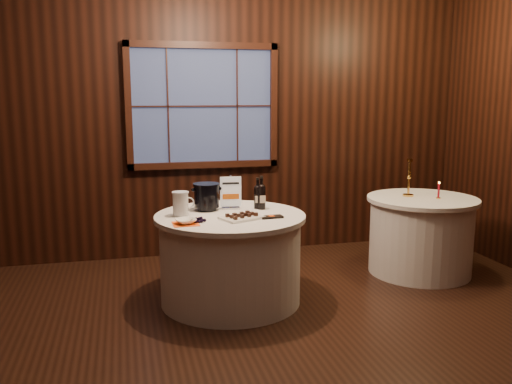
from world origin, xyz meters
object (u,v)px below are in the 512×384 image
object	(u,v)px
chocolate_plate	(242,217)
chocolate_box	(272,217)
sign_stand	(231,198)
ice_bucket	(207,196)
brass_candlestick	(409,183)
main_table	(231,258)
port_bottle_right	(262,195)
cracker_bowl	(186,221)
grape_bunch	(199,220)
glass_pitcher	(181,204)
side_table	(421,235)
red_candle	(439,192)
port_bottle_left	(258,195)

from	to	relation	value
chocolate_plate	chocolate_box	bearing A→B (deg)	-4.56
sign_stand	ice_bucket	distance (m)	0.22
chocolate_box	brass_candlestick	bearing A→B (deg)	16.95
brass_candlestick	main_table	bearing A→B (deg)	-168.20
port_bottle_right	cracker_bowl	distance (m)	0.83
chocolate_box	ice_bucket	bearing A→B (deg)	134.09
grape_bunch	port_bottle_right	bearing A→B (deg)	32.17
port_bottle_right	cracker_bowl	bearing A→B (deg)	-154.18
ice_bucket	grape_bunch	bearing A→B (deg)	-105.86
port_bottle_right	chocolate_plate	distance (m)	0.43
chocolate_plate	glass_pitcher	size ratio (longest dim) A/B	1.92
cracker_bowl	side_table	bearing A→B (deg)	12.99
cracker_bowl	brass_candlestick	xyz separation A→B (m)	(2.30, 0.65, 0.11)
chocolate_box	red_candle	world-z (taller)	red_candle
port_bottle_right	grape_bunch	distance (m)	0.73
main_table	chocolate_plate	world-z (taller)	chocolate_plate
ice_bucket	chocolate_plate	distance (m)	0.48
cracker_bowl	red_candle	size ratio (longest dim) A/B	0.95
port_bottle_right	glass_pitcher	size ratio (longest dim) A/B	1.46
glass_pitcher	grape_bunch	bearing A→B (deg)	-69.79
main_table	cracker_bowl	world-z (taller)	cracker_bowl
sign_stand	cracker_bowl	world-z (taller)	sign_stand
brass_candlestick	grape_bunch	bearing A→B (deg)	-163.90
cracker_bowl	brass_candlestick	size ratio (longest dim) A/B	0.42
main_table	port_bottle_left	world-z (taller)	port_bottle_left
main_table	cracker_bowl	size ratio (longest dim) A/B	8.01
sign_stand	glass_pitcher	world-z (taller)	sign_stand
side_table	chocolate_plate	world-z (taller)	chocolate_plate
glass_pitcher	port_bottle_left	bearing A→B (deg)	9.13
sign_stand	brass_candlestick	size ratio (longest dim) A/B	0.80
main_table	glass_pitcher	world-z (taller)	glass_pitcher
port_bottle_left	cracker_bowl	xyz separation A→B (m)	(-0.69, -0.44, -0.10)
main_table	cracker_bowl	xyz separation A→B (m)	(-0.41, -0.26, 0.41)
side_table	chocolate_box	bearing A→B (deg)	-163.34
chocolate_plate	brass_candlestick	bearing A→B (deg)	17.62
side_table	chocolate_plate	bearing A→B (deg)	-165.91
cracker_bowl	red_candle	distance (m)	2.56
grape_bunch	main_table	bearing A→B (deg)	38.68
sign_stand	chocolate_box	bearing A→B (deg)	-53.19
brass_candlestick	red_candle	size ratio (longest dim) A/B	2.25
port_bottle_right	side_table	bearing A→B (deg)	1.87
port_bottle_left	chocolate_box	xyz separation A→B (m)	(0.02, -0.39, -0.11)
sign_stand	brass_candlestick	distance (m)	1.85
grape_bunch	cracker_bowl	world-z (taller)	cracker_bowl
side_table	port_bottle_right	size ratio (longest dim) A/B	3.63
port_bottle_left	chocolate_plate	size ratio (longest dim) A/B	0.71
chocolate_box	grape_bunch	bearing A→B (deg)	178.96
brass_candlestick	port_bottle_left	bearing A→B (deg)	-172.40
chocolate_plate	red_candle	size ratio (longest dim) A/B	2.34
main_table	port_bottle_right	distance (m)	0.62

